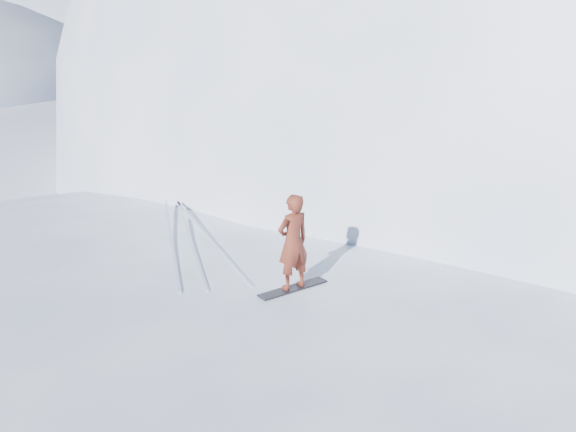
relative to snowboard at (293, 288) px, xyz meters
name	(u,v)px	position (x,y,z in m)	size (l,w,h in m)	color
near_ridge	(264,388)	(-0.54, 0.46, -2.41)	(36.00, 28.00, 4.80)	white
peak_shoulder	(436,174)	(8.46, 17.46, -2.41)	(28.00, 24.00, 18.00)	white
wind_bumps	(184,419)	(-2.09, -0.42, -2.41)	(16.00, 14.40, 1.00)	white
snowboard	(293,288)	(0.00, 0.00, 0.00)	(1.43, 0.27, 0.02)	black
snowboarder	(293,242)	(0.00, 0.00, 0.91)	(0.66, 0.43, 1.80)	maroon
board_tracks	(190,237)	(-2.06, 2.98, 0.01)	(2.17, 5.96, 0.04)	silver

